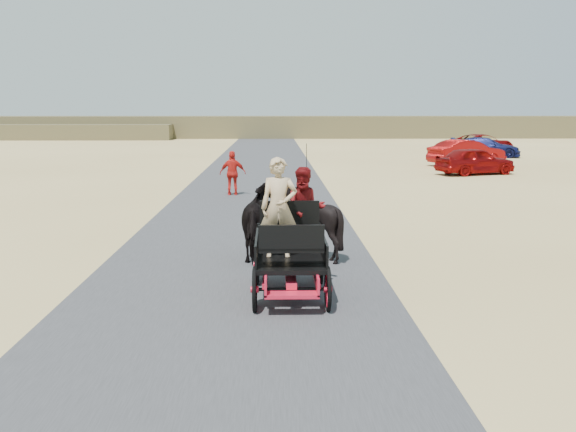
{
  "coord_description": "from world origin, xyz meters",
  "views": [
    {
      "loc": [
        0.75,
        -10.8,
        3.4
      ],
      "look_at": [
        1.05,
        2.12,
        1.2
      ],
      "focal_mm": 40.0,
      "sensor_mm": 36.0,
      "label": 1
    }
  ],
  "objects_px": {
    "horse_left": "(262,221)",
    "car_d": "(482,143)",
    "horse_right": "(311,221)",
    "car_a": "(475,161)",
    "carriage": "(290,276)",
    "pedestrian": "(233,173)",
    "car_b": "(467,153)",
    "car_c": "(485,147)"
  },
  "relations": [
    {
      "from": "horse_left",
      "to": "horse_right",
      "type": "xyz_separation_m",
      "value": [
        1.1,
        0.0,
        0.0
      ]
    },
    {
      "from": "car_a",
      "to": "car_b",
      "type": "bearing_deg",
      "value": -30.89
    },
    {
      "from": "pedestrian",
      "to": "car_c",
      "type": "bearing_deg",
      "value": -132.87
    },
    {
      "from": "car_c",
      "to": "car_d",
      "type": "relative_size",
      "value": 0.92
    },
    {
      "from": "pedestrian",
      "to": "car_a",
      "type": "distance_m",
      "value": 14.05
    },
    {
      "from": "horse_left",
      "to": "car_c",
      "type": "height_order",
      "value": "horse_left"
    },
    {
      "from": "carriage",
      "to": "pedestrian",
      "type": "bearing_deg",
      "value": 97.88
    },
    {
      "from": "car_a",
      "to": "car_d",
      "type": "height_order",
      "value": "car_d"
    },
    {
      "from": "horse_left",
      "to": "horse_right",
      "type": "height_order",
      "value": "horse_right"
    },
    {
      "from": "car_d",
      "to": "car_c",
      "type": "bearing_deg",
      "value": 139.0
    },
    {
      "from": "pedestrian",
      "to": "car_c",
      "type": "relative_size",
      "value": 0.37
    },
    {
      "from": "car_b",
      "to": "car_c",
      "type": "bearing_deg",
      "value": -48.49
    },
    {
      "from": "car_c",
      "to": "car_d",
      "type": "xyz_separation_m",
      "value": [
        1.13,
        4.17,
        0.03
      ]
    },
    {
      "from": "carriage",
      "to": "horse_left",
      "type": "xyz_separation_m",
      "value": [
        -0.55,
        3.0,
        0.49
      ]
    },
    {
      "from": "horse_right",
      "to": "car_c",
      "type": "distance_m",
      "value": 32.58
    },
    {
      "from": "horse_right",
      "to": "car_b",
      "type": "height_order",
      "value": "horse_right"
    },
    {
      "from": "carriage",
      "to": "car_d",
      "type": "xyz_separation_m",
      "value": [
        15.41,
        36.72,
        0.34
      ]
    },
    {
      "from": "pedestrian",
      "to": "horse_left",
      "type": "bearing_deg",
      "value": 94.67
    },
    {
      "from": "car_d",
      "to": "horse_right",
      "type": "bearing_deg",
      "value": 130.36
    },
    {
      "from": "car_a",
      "to": "car_c",
      "type": "distance_m",
      "value": 12.24
    },
    {
      "from": "pedestrian",
      "to": "car_d",
      "type": "xyz_separation_m",
      "value": [
        17.28,
        23.16,
        -0.16
      ]
    },
    {
      "from": "horse_left",
      "to": "car_b",
      "type": "xyz_separation_m",
      "value": [
        11.61,
        23.15,
        -0.09
      ]
    },
    {
      "from": "carriage",
      "to": "car_d",
      "type": "bearing_deg",
      "value": 67.24
    },
    {
      "from": "car_b",
      "to": "horse_right",
      "type": "bearing_deg",
      "value": 133.73
    },
    {
      "from": "carriage",
      "to": "pedestrian",
      "type": "height_order",
      "value": "pedestrian"
    },
    {
      "from": "car_c",
      "to": "car_a",
      "type": "bearing_deg",
      "value": 171.99
    },
    {
      "from": "pedestrian",
      "to": "car_b",
      "type": "bearing_deg",
      "value": -138.27
    },
    {
      "from": "car_b",
      "to": "carriage",
      "type": "bearing_deg",
      "value": 135.23
    },
    {
      "from": "horse_left",
      "to": "horse_right",
      "type": "relative_size",
      "value": 1.18
    },
    {
      "from": "horse_left",
      "to": "car_d",
      "type": "xyz_separation_m",
      "value": [
        15.96,
        33.72,
        -0.15
      ]
    },
    {
      "from": "carriage",
      "to": "car_c",
      "type": "xyz_separation_m",
      "value": [
        14.28,
        32.55,
        0.31
      ]
    },
    {
      "from": "horse_left",
      "to": "car_b",
      "type": "distance_m",
      "value": 25.9
    },
    {
      "from": "pedestrian",
      "to": "car_a",
      "type": "xyz_separation_m",
      "value": [
        11.86,
        7.53,
        -0.17
      ]
    },
    {
      "from": "pedestrian",
      "to": "car_d",
      "type": "relative_size",
      "value": 0.34
    },
    {
      "from": "pedestrian",
      "to": "car_d",
      "type": "height_order",
      "value": "pedestrian"
    },
    {
      "from": "horse_right",
      "to": "car_c",
      "type": "relative_size",
      "value": 0.37
    },
    {
      "from": "pedestrian",
      "to": "car_b",
      "type": "xyz_separation_m",
      "value": [
        12.94,
        12.59,
        -0.1
      ]
    },
    {
      "from": "horse_left",
      "to": "car_a",
      "type": "relative_size",
      "value": 0.49
    },
    {
      "from": "pedestrian",
      "to": "car_a",
      "type": "relative_size",
      "value": 0.42
    },
    {
      "from": "car_b",
      "to": "car_d",
      "type": "xyz_separation_m",
      "value": [
        4.34,
        10.57,
        -0.06
      ]
    },
    {
      "from": "horse_right",
      "to": "car_d",
      "type": "relative_size",
      "value": 0.34
    },
    {
      "from": "car_a",
      "to": "car_c",
      "type": "bearing_deg",
      "value": -39.36
    }
  ]
}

